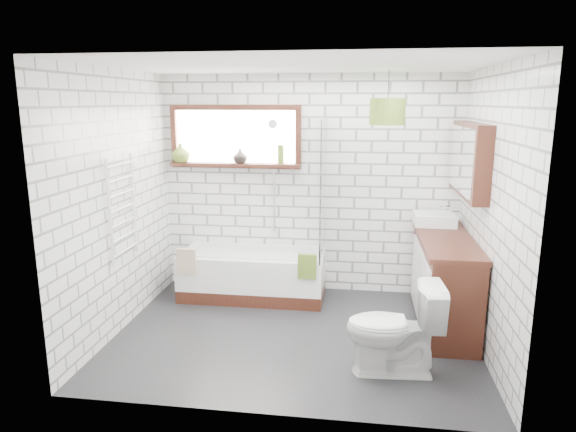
# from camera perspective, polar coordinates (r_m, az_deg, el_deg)

# --- Properties ---
(floor) EXTENTS (3.40, 2.60, 0.01)m
(floor) POSITION_cam_1_polar(r_m,az_deg,el_deg) (5.07, 0.67, -13.12)
(floor) COLOR black
(floor) RESTS_ON ground
(ceiling) EXTENTS (3.40, 2.60, 0.01)m
(ceiling) POSITION_cam_1_polar(r_m,az_deg,el_deg) (4.58, 0.76, 16.48)
(ceiling) COLOR white
(ceiling) RESTS_ON ground
(wall_back) EXTENTS (3.40, 0.01, 2.50)m
(wall_back) POSITION_cam_1_polar(r_m,az_deg,el_deg) (5.94, 2.32, 3.43)
(wall_back) COLOR white
(wall_back) RESTS_ON ground
(wall_front) EXTENTS (3.40, 0.01, 2.50)m
(wall_front) POSITION_cam_1_polar(r_m,az_deg,el_deg) (3.41, -2.10, -3.50)
(wall_front) COLOR white
(wall_front) RESTS_ON ground
(wall_left) EXTENTS (0.01, 2.60, 2.50)m
(wall_left) POSITION_cam_1_polar(r_m,az_deg,el_deg) (5.16, -18.42, 1.40)
(wall_left) COLOR white
(wall_left) RESTS_ON ground
(wall_right) EXTENTS (0.01, 2.60, 2.50)m
(wall_right) POSITION_cam_1_polar(r_m,az_deg,el_deg) (4.76, 21.51, 0.26)
(wall_right) COLOR white
(wall_right) RESTS_ON ground
(window) EXTENTS (1.52, 0.16, 0.68)m
(window) POSITION_cam_1_polar(r_m,az_deg,el_deg) (5.98, -5.90, 8.74)
(window) COLOR black
(window) RESTS_ON wall_back
(towel_radiator) EXTENTS (0.06, 0.52, 1.00)m
(towel_radiator) POSITION_cam_1_polar(r_m,az_deg,el_deg) (5.15, -17.93, 0.84)
(towel_radiator) COLOR white
(towel_radiator) RESTS_ON wall_left
(mirror_cabinet) EXTENTS (0.16, 1.20, 0.70)m
(mirror_cabinet) POSITION_cam_1_polar(r_m,az_deg,el_deg) (5.26, 19.48, 5.94)
(mirror_cabinet) COLOR black
(mirror_cabinet) RESTS_ON wall_right
(shower_riser) EXTENTS (0.02, 0.02, 1.30)m
(shower_riser) POSITION_cam_1_polar(r_m,az_deg,el_deg) (5.93, -1.57, 4.41)
(shower_riser) COLOR silver
(shower_riser) RESTS_ON wall_back
(bathtub) EXTENTS (1.62, 0.71, 0.52)m
(bathtub) POSITION_cam_1_polar(r_m,az_deg,el_deg) (5.92, -3.90, -6.48)
(bathtub) COLOR white
(bathtub) RESTS_ON floor
(shower_screen) EXTENTS (0.02, 0.72, 1.50)m
(shower_screen) POSITION_cam_1_polar(r_m,az_deg,el_deg) (5.56, 3.92, 3.03)
(shower_screen) COLOR white
(shower_screen) RESTS_ON bathtub
(towel_green) EXTENTS (0.19, 0.05, 0.26)m
(towel_green) POSITION_cam_1_polar(r_m,az_deg,el_deg) (5.42, 2.14, -5.62)
(towel_green) COLOR #516C20
(towel_green) RESTS_ON bathtub
(towel_beige) EXTENTS (0.21, 0.05, 0.28)m
(towel_beige) POSITION_cam_1_polar(r_m,az_deg,el_deg) (5.69, -11.20, -4.94)
(towel_beige) COLOR tan
(towel_beige) RESTS_ON bathtub
(vanity) EXTENTS (0.51, 1.58, 0.90)m
(vanity) POSITION_cam_1_polar(r_m,az_deg,el_deg) (5.40, 16.93, -6.83)
(vanity) COLOR black
(vanity) RESTS_ON floor
(basin) EXTENTS (0.42, 0.37, 0.12)m
(basin) POSITION_cam_1_polar(r_m,az_deg,el_deg) (5.71, 15.94, -0.34)
(basin) COLOR white
(basin) RESTS_ON vanity
(tap) EXTENTS (0.03, 0.03, 0.16)m
(tap) POSITION_cam_1_polar(r_m,az_deg,el_deg) (5.72, 17.56, 0.27)
(tap) COLOR silver
(tap) RESTS_ON vanity
(toilet) EXTENTS (0.49, 0.79, 0.78)m
(toilet) POSITION_cam_1_polar(r_m,az_deg,el_deg) (4.36, 11.66, -12.16)
(toilet) COLOR white
(toilet) RESTS_ON floor
(vase_olive) EXTENTS (0.22, 0.22, 0.22)m
(vase_olive) POSITION_cam_1_polar(r_m,az_deg,el_deg) (6.15, -11.85, 6.70)
(vase_olive) COLOR #587223
(vase_olive) RESTS_ON window
(vase_dark) EXTENTS (0.20, 0.20, 0.17)m
(vase_dark) POSITION_cam_1_polar(r_m,az_deg,el_deg) (5.95, -5.35, 6.47)
(vase_dark) COLOR black
(vase_dark) RESTS_ON window
(bottle) EXTENTS (0.09, 0.09, 0.21)m
(bottle) POSITION_cam_1_polar(r_m,az_deg,el_deg) (5.86, -0.82, 6.65)
(bottle) COLOR #587223
(bottle) RESTS_ON window
(pendant) EXTENTS (0.35, 0.35, 0.26)m
(pendant) POSITION_cam_1_polar(r_m,az_deg,el_deg) (5.20, 10.98, 11.33)
(pendant) COLOR #516C20
(pendant) RESTS_ON ceiling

